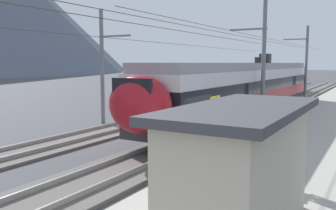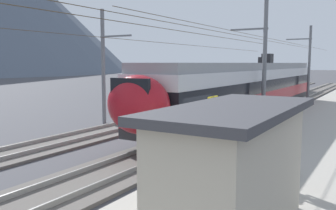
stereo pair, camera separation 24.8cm
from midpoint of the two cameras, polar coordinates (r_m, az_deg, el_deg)
name	(u,v)px [view 2 (the right image)]	position (r m, az deg, el deg)	size (l,w,h in m)	color
ground_plane	(193,155)	(15.24, 4.37, -7.95)	(400.00, 400.00, 0.00)	#424247
platform_slab	(306,167)	(13.83, 21.47, -9.13)	(120.00, 6.84, 0.37)	#A39E93
track_near	(168,150)	(15.80, 0.40, -7.15)	(120.00, 3.00, 0.28)	#5B5651
track_far	(81,137)	(18.93, -13.27, -5.02)	(120.00, 3.00, 0.28)	#5B5651
train_near_platform	(248,87)	(24.92, 12.82, 2.78)	(26.65, 2.89, 4.27)	#2D2D30
train_far_track	(250,77)	(41.65, 13.03, 4.26)	(25.86, 2.87, 4.27)	#2D2D30
catenary_mast_mid	(262,54)	(21.52, 15.01, 7.76)	(49.47, 2.23, 8.40)	slate
catenary_mast_east	(307,63)	(34.89, 21.35, 6.17)	(49.47, 2.23, 7.14)	slate
catenary_mast_far_side	(105,64)	(22.88, -9.56, 6.38)	(49.47, 2.36, 7.14)	slate
platform_sign	(213,115)	(12.11, 7.65, -1.63)	(0.70, 0.08, 2.37)	#59595B
passenger_walking	(270,152)	(10.76, 16.52, -7.18)	(0.53, 0.22, 1.69)	#383842
handbag_beside_passenger	(287,172)	(11.90, 18.95, -9.93)	(0.32, 0.18, 0.40)	black
handbag_near_sign	(208,161)	(12.50, 6.84, -8.74)	(0.32, 0.18, 0.44)	black
potted_plant_platform_edge	(287,135)	(16.27, 18.65, -4.55)	(0.45, 0.45, 0.73)	brown
potted_plant_by_shelter	(248,135)	(15.60, 12.91, -4.65)	(0.62, 0.62, 0.81)	brown
platform_shelter	(235,171)	(7.35, 11.58, -10.17)	(4.71, 2.03, 2.66)	#B7AD99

